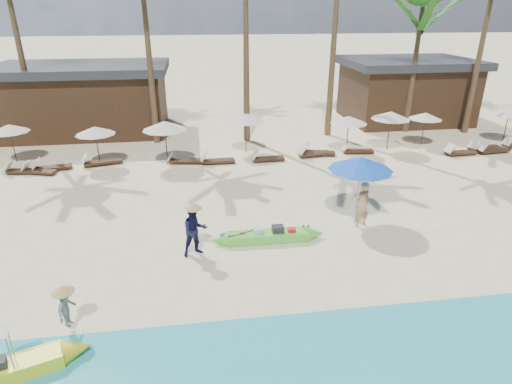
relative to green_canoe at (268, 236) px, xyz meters
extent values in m
plane|color=beige|center=(-1.36, -1.48, -0.19)|extent=(240.00, 240.00, 0.00)
cube|color=#56CC3E|center=(0.00, 0.00, -0.02)|extent=(2.84, 0.61, 0.34)
cube|color=white|center=(0.00, 0.00, -0.01)|extent=(2.44, 0.44, 0.15)
cube|color=#262628|center=(0.36, 0.00, 0.23)|extent=(0.40, 0.32, 0.31)
cube|color=silver|center=(-0.36, 0.05, 0.19)|extent=(0.31, 0.27, 0.25)
cube|color=red|center=(0.85, -0.05, 0.17)|extent=(0.27, 0.23, 0.20)
cylinder|color=red|center=(-0.89, 0.05, 0.11)|extent=(0.20, 0.20, 0.08)
cylinder|color=#262628|center=(-1.12, -0.04, 0.11)|extent=(0.18, 0.18, 0.07)
sphere|color=#BFBB77|center=(-1.39, 0.01, 0.15)|extent=(0.16, 0.16, 0.16)
cylinder|color=#FFFC20|center=(1.30, 0.06, 0.15)|extent=(0.13, 0.13, 0.16)
cylinder|color=#FFFC20|center=(1.48, 0.06, 0.15)|extent=(0.13, 0.13, 0.16)
imported|color=tan|center=(3.66, 0.64, 0.70)|extent=(0.76, 0.62, 1.79)
imported|color=#131436|center=(-2.52, -0.52, 0.68)|extent=(1.02, 0.91, 1.76)
imported|color=gray|center=(-5.75, -3.79, 0.53)|extent=(0.56, 0.78, 1.09)
cylinder|color=#99999E|center=(3.64, 1.12, 1.06)|extent=(0.05, 0.05, 2.51)
cone|color=blue|center=(3.64, 1.12, 2.14)|extent=(2.40, 2.40, 0.49)
cylinder|color=#3B2518|center=(-11.92, 10.19, 0.79)|extent=(0.05, 0.05, 1.97)
cone|color=beige|center=(-11.92, 10.19, 1.64)|extent=(1.97, 1.97, 0.39)
cube|color=#3B2518|center=(-10.89, 8.26, -0.05)|extent=(1.63, 0.66, 0.11)
cube|color=beige|center=(-11.59, 8.33, 0.23)|extent=(0.40, 0.55, 0.46)
cube|color=#3B2518|center=(-10.07, 8.08, -0.06)|extent=(1.65, 0.96, 0.11)
cube|color=beige|center=(-10.73, 8.28, 0.22)|extent=(0.49, 0.59, 0.46)
cylinder|color=#3B2518|center=(-7.39, 9.02, 0.81)|extent=(0.05, 0.05, 2.01)
cone|color=beige|center=(-7.39, 9.02, 1.67)|extent=(2.01, 2.01, 0.40)
cube|color=#3B2518|center=(-9.58, 8.56, -0.04)|extent=(1.76, 0.80, 0.12)
cube|color=beige|center=(-10.32, 8.45, 0.25)|extent=(0.46, 0.60, 0.49)
cube|color=#3B2518|center=(-7.24, 9.05, -0.03)|extent=(1.98, 1.07, 0.13)
cube|color=beige|center=(-8.05, 8.84, 0.31)|extent=(0.56, 0.70, 0.55)
cylinder|color=#3B2518|center=(-3.88, 8.58, 0.94)|extent=(0.06, 0.06, 2.26)
cone|color=beige|center=(-3.88, 8.58, 1.91)|extent=(2.26, 2.26, 0.45)
cube|color=#3B2518|center=(-2.93, 8.66, -0.04)|extent=(1.80, 0.82, 0.12)
cube|color=beige|center=(-3.69, 8.77, 0.27)|extent=(0.47, 0.61, 0.51)
cylinder|color=#3B2518|center=(0.44, 10.13, 0.88)|extent=(0.05, 0.05, 2.15)
cone|color=beige|center=(0.44, 10.13, 1.81)|extent=(2.15, 2.15, 0.43)
cube|color=#3B2518|center=(-1.23, 8.39, -0.04)|extent=(1.70, 0.57, 0.12)
cube|color=beige|center=(-1.97, 8.38, 0.26)|extent=(0.39, 0.55, 0.50)
cube|color=#3B2518|center=(1.45, 8.39, -0.05)|extent=(1.69, 0.60, 0.12)
cube|color=beige|center=(0.72, 8.36, 0.25)|extent=(0.39, 0.55, 0.49)
cylinder|color=#3B2518|center=(6.07, 9.23, 0.83)|extent=(0.05, 0.05, 2.04)
cone|color=beige|center=(6.07, 9.23, 1.70)|extent=(2.04, 2.04, 0.41)
cube|color=#3B2518|center=(4.12, 8.82, -0.04)|extent=(1.85, 0.85, 0.13)
cube|color=beige|center=(3.35, 8.69, 0.28)|extent=(0.49, 0.63, 0.52)
cube|color=#3B2518|center=(4.42, 8.99, -0.04)|extent=(1.84, 1.02, 0.12)
cube|color=beige|center=(3.68, 9.20, 0.27)|extent=(0.53, 0.65, 0.51)
cylinder|color=#3B2518|center=(8.56, 9.36, 0.90)|extent=(0.05, 0.05, 2.18)
cone|color=beige|center=(8.56, 9.36, 1.83)|extent=(2.18, 2.18, 0.44)
cube|color=#3B2518|center=(6.70, 8.97, -0.05)|extent=(1.71, 0.75, 0.12)
cube|color=beige|center=(5.98, 9.07, 0.24)|extent=(0.44, 0.58, 0.48)
cylinder|color=#3B2518|center=(11.01, 9.97, 0.76)|extent=(0.05, 0.05, 1.90)
cone|color=beige|center=(11.01, 9.97, 1.58)|extent=(1.90, 1.90, 0.38)
cube|color=#3B2518|center=(12.28, 7.88, -0.04)|extent=(1.74, 0.65, 0.12)
cube|color=beige|center=(11.52, 7.84, 0.26)|extent=(0.42, 0.58, 0.50)
cube|color=#3B2518|center=(14.11, 8.41, -0.03)|extent=(1.96, 0.86, 0.13)
cube|color=beige|center=(13.28, 8.29, 0.31)|extent=(0.50, 0.66, 0.55)
cylinder|color=#3B2518|center=(16.30, 9.89, 0.79)|extent=(0.05, 0.05, 1.98)
cone|color=beige|center=(16.30, 9.89, 1.64)|extent=(1.98, 1.98, 0.40)
cube|color=#3B2518|center=(14.30, 7.99, -0.03)|extent=(1.89, 0.78, 0.13)
cube|color=beige|center=(13.49, 7.90, 0.29)|extent=(0.47, 0.63, 0.54)
cube|color=beige|center=(15.64, 8.68, 0.24)|extent=(0.42, 0.56, 0.48)
cone|color=brown|center=(-11.80, 13.60, 5.25)|extent=(0.40, 0.40, 10.89)
cone|color=brown|center=(-4.72, 12.80, 4.84)|extent=(0.40, 0.40, 10.08)
cone|color=brown|center=(0.79, 12.54, 5.44)|extent=(0.40, 0.40, 11.26)
cone|color=brown|center=(6.09, 12.90, 6.39)|extent=(0.40, 0.40, 13.16)
cone|color=brown|center=(11.48, 13.04, 3.84)|extent=(0.40, 0.40, 8.07)
cone|color=brown|center=(15.21, 12.20, 5.12)|extent=(0.40, 0.40, 10.64)
cube|color=#3B2518|center=(-9.36, 16.02, 1.71)|extent=(10.00, 6.00, 3.80)
cube|color=#2D2D33|center=(-9.36, 16.02, 3.86)|extent=(10.80, 6.60, 0.50)
cube|color=#3B2518|center=(12.64, 16.02, 1.71)|extent=(8.00, 6.00, 3.80)
cube|color=#2D2D33|center=(12.64, 16.02, 3.86)|extent=(8.80, 6.60, 0.50)
camera|label=1|loc=(-2.26, -13.02, 7.46)|focal=30.00mm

